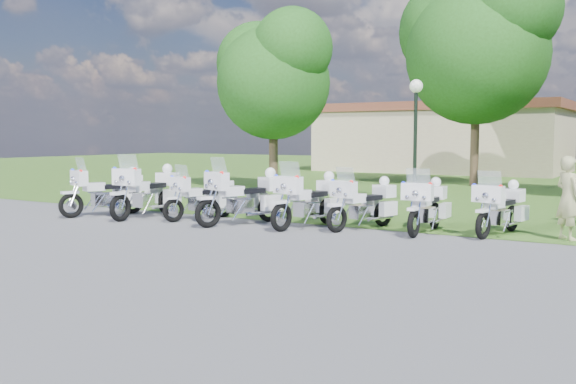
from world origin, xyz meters
The scene contains 15 objects.
ground centered at (0.00, 0.00, 0.00)m, with size 100.00×100.00×0.00m, color slate.
grass_lawn centered at (0.00, 27.00, 0.00)m, with size 100.00×48.00×0.01m, color #3A631F.
motorcycle_0 centered at (-6.80, 1.68, 0.67)m, with size 1.32×2.25×1.59m.
motorcycle_1 centered at (-5.57, 1.98, 0.71)m, with size 0.87×2.53×1.70m.
motorcycle_2 centered at (-4.06, 2.40, 0.60)m, with size 1.09×2.09×1.44m.
motorcycle_3 centered at (-2.58, 2.19, 0.70)m, with size 1.37×2.36×1.66m.
motorcycle_4 centered at (-0.98, 2.58, 0.66)m, with size 1.04×2.34×1.59m.
motorcycle_5 centered at (0.25, 3.00, 0.61)m, with size 1.14×2.11×1.47m.
motorcycle_6 centered at (1.66, 3.23, 0.61)m, with size 0.76×2.19×1.47m.
motorcycle_7 centered at (3.16, 3.73, 0.60)m, with size 0.92×2.12×1.43m.
lamp_post centered at (-1.06, 9.82, 3.04)m, with size 0.44×0.44×4.01m.
tree_0 centered at (-7.77, 11.53, 4.74)m, with size 5.37×4.59×7.17m.
tree_1 centered at (-1.19, 17.32, 6.23)m, with size 7.06×6.02×9.41m.
building_west centered at (-6.00, 28.00, 2.07)m, with size 14.56×8.32×4.10m.
bystander_a centered at (4.51, 3.71, 0.87)m, with size 0.63×0.42×1.74m, color tan.
Camera 1 is at (6.45, -10.54, 2.15)m, focal length 40.00 mm.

